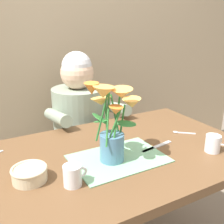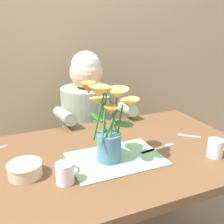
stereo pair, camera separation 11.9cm
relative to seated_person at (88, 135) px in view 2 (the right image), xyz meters
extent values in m
cube|color=tan|center=(-0.04, 0.43, 0.69)|extent=(4.00, 0.10, 2.50)
cube|color=brown|center=(-0.04, -0.62, 0.16)|extent=(1.20, 0.80, 0.04)
cylinder|color=brown|center=(-0.58, -0.28, -0.21)|extent=(0.06, 0.06, 0.70)
cylinder|color=brown|center=(0.50, -0.28, -0.21)|extent=(0.06, 0.06, 0.70)
cylinder|color=#4C4C56|center=(0.00, 0.00, -0.36)|extent=(0.30, 0.30, 0.40)
cylinder|color=gray|center=(0.00, 0.00, 0.09)|extent=(0.34, 0.34, 0.50)
sphere|color=#DBB293|center=(0.00, 0.00, 0.44)|extent=(0.21, 0.21, 0.21)
sphere|color=silver|center=(0.00, 0.00, 0.48)|extent=(0.19, 0.19, 0.19)
cylinder|color=gray|center=(-0.19, -0.14, 0.22)|extent=(0.07, 0.33, 0.12)
cylinder|color=gray|center=(0.19, -0.14, 0.22)|extent=(0.07, 0.33, 0.12)
cube|color=#7AB289|center=(-0.10, -0.68, 0.18)|extent=(0.40, 0.28, 0.00)
cylinder|color=teal|center=(-0.13, -0.68, 0.24)|extent=(0.10, 0.10, 0.13)
cylinder|color=#2D7533|center=(-0.08, -0.67, 0.34)|extent=(0.04, 0.02, 0.15)
cone|color=#EFA84C|center=(-0.03, -0.67, 0.42)|extent=(0.11, 0.11, 0.05)
sphere|color=#E5D14C|center=(-0.03, -0.67, 0.43)|extent=(0.02, 0.02, 0.02)
cylinder|color=#2D7533|center=(-0.09, -0.64, 0.36)|extent=(0.02, 0.06, 0.19)
cone|color=orange|center=(-0.06, -0.61, 0.46)|extent=(0.08, 0.08, 0.04)
sphere|color=#E5D14C|center=(-0.06, -0.61, 0.47)|extent=(0.02, 0.02, 0.02)
cylinder|color=#2D7533|center=(-0.13, -0.64, 0.35)|extent=(0.01, 0.03, 0.16)
cone|color=#EFA84C|center=(-0.14, -0.60, 0.43)|extent=(0.10, 0.10, 0.04)
sphere|color=#E5D14C|center=(-0.14, -0.60, 0.43)|extent=(0.02, 0.02, 0.02)
cylinder|color=#2D7533|center=(-0.16, -0.66, 0.38)|extent=(0.04, 0.05, 0.23)
cone|color=orange|center=(-0.20, -0.64, 0.50)|extent=(0.09, 0.09, 0.05)
sphere|color=#E5D14C|center=(-0.20, -0.64, 0.50)|extent=(0.02, 0.02, 0.02)
cylinder|color=#2D7533|center=(-0.15, -0.68, 0.38)|extent=(0.06, 0.08, 0.21)
cone|color=#EFA84C|center=(-0.17, -0.69, 0.49)|extent=(0.12, 0.12, 0.05)
sphere|color=#E5D14C|center=(-0.17, -0.69, 0.50)|extent=(0.02, 0.02, 0.02)
cylinder|color=#2D7533|center=(-0.13, -0.70, 0.34)|extent=(0.06, 0.03, 0.15)
cone|color=orange|center=(-0.14, -0.73, 0.42)|extent=(0.07, 0.08, 0.04)
sphere|color=#E5D14C|center=(-0.14, -0.73, 0.43)|extent=(0.02, 0.02, 0.02)
cylinder|color=#2D7533|center=(-0.12, -0.69, 0.37)|extent=(0.07, 0.06, 0.21)
cone|color=#EFA84C|center=(-0.10, -0.71, 0.48)|extent=(0.13, 0.13, 0.05)
sphere|color=#E5D14C|center=(-0.10, -0.71, 0.49)|extent=(0.02, 0.02, 0.02)
ellipsoid|color=#2D7533|center=(-0.15, -0.62, 0.34)|extent=(0.07, 0.10, 0.04)
ellipsoid|color=#2D7533|center=(-0.07, -0.69, 0.35)|extent=(0.10, 0.06, 0.04)
ellipsoid|color=#2D7533|center=(-0.15, -0.62, 0.36)|extent=(0.07, 0.10, 0.05)
cylinder|color=beige|center=(-0.47, -0.66, 0.20)|extent=(0.13, 0.13, 0.05)
torus|color=beige|center=(-0.47, -0.66, 0.23)|extent=(0.14, 0.14, 0.01)
cube|color=silver|center=(0.12, -0.66, 0.18)|extent=(0.19, 0.05, 0.00)
cylinder|color=silver|center=(-0.34, -0.76, 0.22)|extent=(0.07, 0.07, 0.08)
torus|color=silver|center=(-0.30, -0.76, 0.22)|extent=(0.04, 0.01, 0.04)
cylinder|color=silver|center=(0.32, -0.82, 0.22)|extent=(0.07, 0.07, 0.08)
torus|color=silver|center=(0.36, -0.82, 0.22)|extent=(0.04, 0.01, 0.04)
cube|color=silver|center=(0.36, -0.61, 0.18)|extent=(0.08, 0.07, 0.00)
ellipsoid|color=silver|center=(0.32, -0.58, 0.18)|extent=(0.03, 0.03, 0.01)
cube|color=silver|center=(-0.01, -0.56, 0.18)|extent=(0.10, 0.05, 0.00)
ellipsoid|color=silver|center=(-0.06, -0.54, 0.18)|extent=(0.03, 0.03, 0.01)
camera|label=1|loc=(-0.63, -1.58, 0.75)|focal=43.38mm
camera|label=2|loc=(-0.53, -1.63, 0.75)|focal=43.38mm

